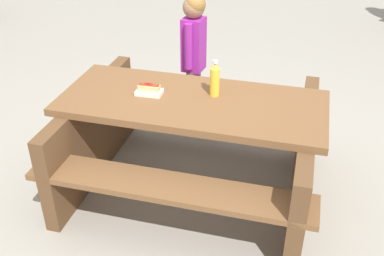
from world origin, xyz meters
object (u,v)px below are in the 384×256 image
Objects in this scene: picnic_table at (192,138)px; soda_bottle at (215,79)px; hotdog_tray at (149,90)px; child_in_coat at (194,45)px.

soda_bottle is at bearing -123.82° from picnic_table.
hotdog_tray is at bearing 31.06° from soda_bottle.
soda_bottle is at bearing 132.09° from child_in_coat.
child_in_coat reaches higher than hotdog_tray.
child_in_coat is (0.22, -0.90, -0.01)m from hotdog_tray.
picnic_table is 0.46m from hotdog_tray.
picnic_table is 1.01m from child_in_coat.
soda_bottle is (-0.09, -0.14, 0.42)m from picnic_table.
soda_bottle reaches higher than hotdog_tray.
child_in_coat is (0.61, -0.67, -0.10)m from soda_bottle.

